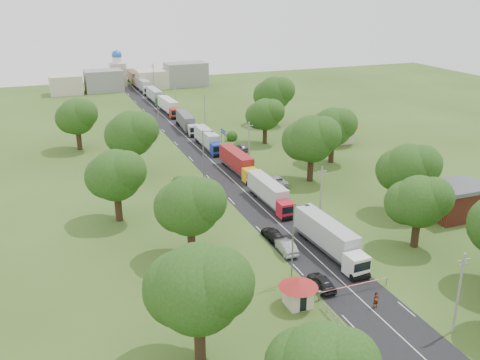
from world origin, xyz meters
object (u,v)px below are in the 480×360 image
boom_barrier (344,288)px  info_sign (223,135)px  car_lane_mid (286,246)px  guard_booth (298,288)px  car_lane_front (322,282)px  pedestrian_near (376,300)px  truck_0 (329,238)px

boom_barrier → info_sign: size_ratio=2.25×
info_sign → car_lane_mid: (-8.20, -48.23, -2.17)m
guard_booth → info_sign: bearing=78.3°
guard_booth → info_sign: 61.27m
boom_barrier → car_lane_front: size_ratio=1.98×
guard_booth → pedestrian_near: bearing=-24.2°
truck_0 → car_lane_mid: (-5.22, 2.23, -1.40)m
boom_barrier → info_sign: 60.39m
car_lane_front → truck_0: bearing=-124.4°
guard_booth → pedestrian_near: (7.79, -3.50, -1.25)m
info_sign → truck_0: (-2.98, -50.46, -0.77)m
truck_0 → car_lane_mid: 5.85m
car_lane_mid → truck_0: bearing=160.5°
car_lane_front → pedestrian_near: (3.59, -5.68, 0.12)m
car_lane_mid → pedestrian_near: (3.59, -15.27, 0.09)m
info_sign → truck_0: truck_0 is taller
car_lane_front → pedestrian_near: size_ratio=2.55×
info_sign → truck_0: bearing=-93.4°
info_sign → pedestrian_near: info_sign is taller
truck_0 → car_lane_front: bearing=-125.3°
guard_booth → pedestrian_near: 8.63m
boom_barrier → car_lane_mid: 11.89m
guard_booth → car_lane_front: guard_booth is taller
truck_0 → car_lane_mid: truck_0 is taller
boom_barrier → car_lane_front: bearing=127.0°
guard_booth → truck_0: size_ratio=0.29×
info_sign → car_lane_mid: 48.97m
info_sign → car_lane_front: size_ratio=0.88×
guard_booth → car_lane_mid: guard_booth is taller
pedestrian_near → boom_barrier: bearing=122.7°
car_lane_mid → car_lane_front: bearing=93.7°
truck_0 → pedestrian_near: (-1.63, -13.04, -1.32)m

